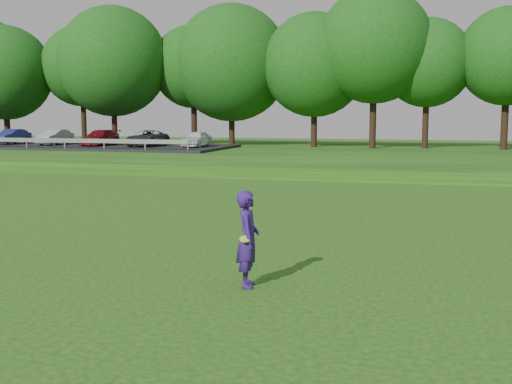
# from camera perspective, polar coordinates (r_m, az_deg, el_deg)

# --- Properties ---
(ground) EXTENTS (140.00, 140.00, 0.00)m
(ground) POSITION_cam_1_polar(r_m,az_deg,el_deg) (12.21, -0.60, -8.52)
(ground) COLOR #15470D
(ground) RESTS_ON ground
(berm) EXTENTS (130.00, 30.00, 0.60)m
(berm) POSITION_cam_1_polar(r_m,az_deg,el_deg) (45.49, 11.89, 3.14)
(berm) COLOR #15470D
(berm) RESTS_ON ground
(walking_path) EXTENTS (130.00, 1.60, 0.04)m
(walking_path) POSITION_cam_1_polar(r_m,az_deg,el_deg) (31.61, 9.93, 1.03)
(walking_path) COLOR gray
(walking_path) RESTS_ON ground
(treeline) EXTENTS (104.00, 7.00, 15.00)m
(treeline) POSITION_cam_1_polar(r_m,az_deg,el_deg) (49.61, 12.48, 12.46)
(treeline) COLOR #15430F
(treeline) RESTS_ON berm
(parking_lot) EXTENTS (24.00, 9.00, 1.38)m
(parking_lot) POSITION_cam_1_polar(r_m,az_deg,el_deg) (51.74, -15.32, 4.34)
(parking_lot) COLOR black
(parking_lot) RESTS_ON berm
(woman) EXTENTS (0.60, 0.76, 1.83)m
(woman) POSITION_cam_1_polar(r_m,az_deg,el_deg) (12.11, -0.74, -4.19)
(woman) COLOR navy
(woman) RESTS_ON ground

